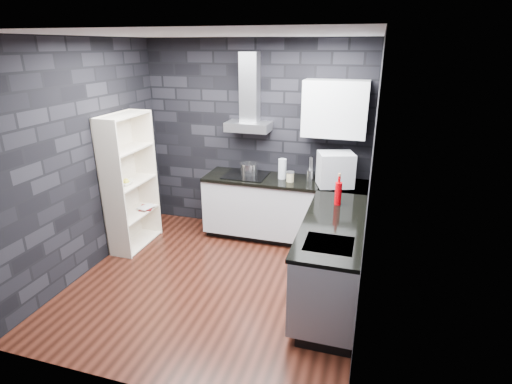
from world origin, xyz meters
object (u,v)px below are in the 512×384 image
at_px(pot, 249,169).
at_px(utensil_crock, 310,175).
at_px(bookshelf, 130,183).
at_px(fruit_bowl, 125,183).
at_px(storage_jar, 290,177).
at_px(glass_vase, 282,169).
at_px(appliance_garage, 335,169).
at_px(red_bottle, 338,194).

height_order(pot, utensil_crock, pot).
distance_m(bookshelf, fruit_bowl, 0.12).
bearing_deg(bookshelf, storage_jar, 4.37).
bearing_deg(glass_vase, utensil_crock, 4.83).
bearing_deg(pot, utensil_crock, 0.52).
relative_size(glass_vase, utensil_crock, 1.91).
relative_size(pot, appliance_garage, 0.55).
bearing_deg(glass_vase, red_bottle, -41.95).
bearing_deg(appliance_garage, utensil_crock, 136.82).
bearing_deg(red_bottle, fruit_bowl, -177.33).
bearing_deg(glass_vase, bookshelf, -158.44).
height_order(utensil_crock, bookshelf, bookshelf).
bearing_deg(glass_vase, storage_jar, -37.02).
bearing_deg(utensil_crock, pot, -179.48).
bearing_deg(fruit_bowl, pot, 32.19).
relative_size(bookshelf, fruit_bowl, 8.60).
bearing_deg(storage_jar, bookshelf, -162.26).
relative_size(pot, bookshelf, 0.13).
relative_size(appliance_garage, red_bottle, 1.64).
distance_m(utensil_crock, appliance_garage, 0.40).
distance_m(storage_jar, red_bottle, 0.94).
bearing_deg(utensil_crock, red_bottle, -60.21).
bearing_deg(glass_vase, appliance_garage, -9.42).
bearing_deg(appliance_garage, glass_vase, 151.50).
bearing_deg(red_bottle, storage_jar, 137.18).
bearing_deg(storage_jar, fruit_bowl, -159.30).
xyz_separation_m(pot, storage_jar, (0.61, -0.12, -0.02)).
bearing_deg(utensil_crock, appliance_garage, -24.10).
bearing_deg(red_bottle, utensil_crock, 119.79).
bearing_deg(fruit_bowl, appliance_garage, 15.93).
distance_m(pot, appliance_garage, 1.21).
bearing_deg(pot, bookshelf, -151.34).
xyz_separation_m(pot, fruit_bowl, (-1.40, -0.88, -0.04)).
xyz_separation_m(red_bottle, fruit_bowl, (-2.70, -0.13, -0.09)).
xyz_separation_m(utensil_crock, fruit_bowl, (-2.26, -0.89, -0.03)).
bearing_deg(storage_jar, appliance_garage, -1.90).
distance_m(pot, storage_jar, 0.62).
relative_size(pot, fruit_bowl, 1.13).
xyz_separation_m(appliance_garage, red_bottle, (0.10, -0.62, -0.09)).
xyz_separation_m(red_bottle, bookshelf, (-2.70, -0.01, -0.13)).
relative_size(storage_jar, red_bottle, 0.46).
relative_size(pot, red_bottle, 0.91).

